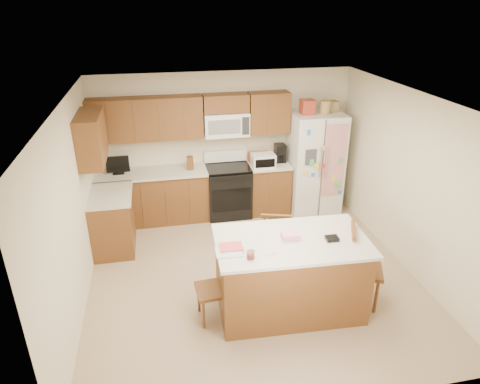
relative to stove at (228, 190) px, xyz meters
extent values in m
plane|color=tan|center=(0.00, -1.94, -0.47)|extent=(4.50, 4.50, 0.00)
cube|color=beige|center=(0.00, 0.31, 0.78)|extent=(4.50, 0.10, 2.50)
cube|color=beige|center=(0.00, -4.19, 0.78)|extent=(4.50, 0.10, 2.50)
cube|color=beige|center=(-2.25, -1.94, 0.78)|extent=(0.10, 4.50, 2.50)
cube|color=beige|center=(2.25, -1.94, 0.78)|extent=(0.10, 4.50, 2.50)
cube|color=white|center=(0.00, -1.94, 2.03)|extent=(4.50, 4.50, 0.04)
cube|color=brown|center=(-1.31, 0.01, -0.03)|extent=(1.87, 0.60, 0.88)
cube|color=brown|center=(0.74, 0.01, -0.03)|extent=(0.72, 0.60, 0.88)
cube|color=brown|center=(-1.95, -0.76, -0.03)|extent=(0.60, 0.95, 0.88)
cube|color=beige|center=(-1.31, 0.00, 0.43)|extent=(1.87, 0.64, 0.04)
cube|color=beige|center=(0.74, 0.00, 0.43)|extent=(0.72, 0.64, 0.04)
cube|color=beige|center=(-1.94, -0.76, 0.43)|extent=(0.64, 0.95, 0.04)
cube|color=brown|center=(-1.32, 0.15, 1.33)|extent=(1.85, 0.33, 0.70)
cube|color=brown|center=(0.75, 0.15, 1.33)|extent=(0.70, 0.33, 0.70)
cube|color=brown|center=(0.00, 0.15, 1.53)|extent=(0.76, 0.33, 0.29)
cube|color=brown|center=(-2.08, -0.76, 1.33)|extent=(0.33, 0.95, 0.70)
cube|color=brown|center=(-1.90, -0.02, 1.33)|extent=(0.02, 0.01, 0.66)
cube|color=brown|center=(-1.90, -0.29, -0.03)|extent=(0.02, 0.01, 0.84)
cube|color=brown|center=(-1.50, -0.02, 1.33)|extent=(0.02, 0.01, 0.66)
cube|color=brown|center=(-1.50, -0.29, -0.03)|extent=(0.02, 0.01, 0.84)
cube|color=brown|center=(-1.10, -0.02, 1.33)|extent=(0.02, 0.01, 0.66)
cube|color=brown|center=(-1.10, -0.29, -0.03)|extent=(0.02, 0.01, 0.84)
cube|color=brown|center=(-0.70, -0.02, 1.33)|extent=(0.01, 0.01, 0.66)
cube|color=brown|center=(-0.70, -0.29, -0.03)|extent=(0.01, 0.01, 0.84)
cube|color=brown|center=(0.70, -0.02, 1.33)|extent=(0.01, 0.01, 0.66)
cube|color=brown|center=(0.70, -0.29, -0.03)|extent=(0.01, 0.01, 0.84)
cube|color=white|center=(0.00, 0.12, 1.18)|extent=(0.76, 0.38, 0.40)
cube|color=slate|center=(-0.06, -0.07, 1.18)|extent=(0.54, 0.01, 0.24)
cube|color=#262626|center=(0.30, -0.07, 1.18)|extent=(0.12, 0.01, 0.30)
cube|color=brown|center=(-0.65, 0.01, 0.56)|extent=(0.10, 0.14, 0.22)
cube|color=black|center=(-1.85, 0.03, 0.46)|extent=(0.18, 0.12, 0.02)
cube|color=black|center=(-1.85, 0.03, 0.62)|extent=(0.38, 0.03, 0.28)
cube|color=#D4460F|center=(0.58, 0.09, 0.54)|extent=(0.35, 0.22, 0.18)
cube|color=white|center=(0.60, -0.14, 0.56)|extent=(0.40, 0.28, 0.23)
cube|color=black|center=(0.60, -0.28, 0.56)|extent=(0.34, 0.01, 0.15)
cube|color=black|center=(0.96, 0.06, 0.61)|extent=(0.18, 0.22, 0.32)
cylinder|color=black|center=(0.96, -0.01, 0.54)|extent=(0.12, 0.12, 0.12)
cube|color=black|center=(0.00, -0.01, -0.03)|extent=(0.76, 0.64, 0.88)
cube|color=black|center=(0.00, -0.33, -0.05)|extent=(0.68, 0.01, 0.42)
cube|color=black|center=(0.00, -0.01, 0.43)|extent=(0.76, 0.64, 0.03)
cube|color=white|center=(0.00, 0.25, 0.56)|extent=(0.76, 0.10, 0.20)
cube|color=white|center=(1.57, -0.06, 0.43)|extent=(0.90, 0.75, 1.80)
cube|color=#4C4C4C|center=(1.57, -0.44, 0.43)|extent=(0.02, 0.01, 1.75)
cube|color=silver|center=(1.52, -0.47, 0.58)|extent=(0.02, 0.03, 0.55)
cube|color=silver|center=(1.62, -0.47, 0.58)|extent=(0.02, 0.03, 0.55)
cube|color=#3F3F44|center=(1.35, -0.44, 0.68)|extent=(0.20, 0.01, 0.28)
cube|color=#D84C59|center=(1.77, -0.44, 0.58)|extent=(0.42, 0.01, 1.30)
cube|color=#A73725|center=(1.37, -0.06, 1.45)|extent=(0.22, 0.22, 0.24)
cylinder|color=#A9854D|center=(1.67, -0.11, 1.44)|extent=(0.18, 0.18, 0.22)
cube|color=olive|center=(1.85, 0.02, 1.42)|extent=(0.18, 0.20, 0.18)
cube|color=brown|center=(0.30, -2.70, 0.00)|extent=(1.78, 1.06, 0.96)
cube|color=beige|center=(0.30, -2.70, 0.50)|extent=(1.87, 1.14, 0.04)
cylinder|color=#A73725|center=(-0.27, -2.99, 0.55)|extent=(0.08, 0.08, 0.06)
cylinder|color=white|center=(-0.27, -2.99, 0.57)|extent=(0.09, 0.09, 0.09)
cube|color=pink|center=(0.29, -2.67, 0.56)|extent=(0.21, 0.16, 0.07)
cube|color=black|center=(0.76, -2.80, 0.54)|extent=(0.16, 0.13, 0.04)
cube|color=white|center=(-0.48, -2.83, 0.53)|extent=(0.31, 0.25, 0.02)
cube|color=#D84C4C|center=(-0.44, -2.75, 0.54)|extent=(0.27, 0.21, 0.01)
cylinder|color=white|center=(-0.03, -2.98, 0.53)|extent=(0.14, 0.04, 0.01)
cube|color=brown|center=(-0.68, -2.71, -0.06)|extent=(0.40, 0.42, 0.04)
cylinder|color=brown|center=(-0.83, -2.56, -0.28)|extent=(0.03, 0.03, 0.40)
cylinder|color=brown|center=(-0.81, -2.88, -0.28)|extent=(0.03, 0.03, 0.40)
cylinder|color=brown|center=(-0.55, -2.54, -0.28)|extent=(0.03, 0.03, 0.40)
cylinder|color=brown|center=(-0.53, -2.86, -0.28)|extent=(0.03, 0.03, 0.40)
cylinder|color=brown|center=(-0.53, -2.56, 0.19)|extent=(0.02, 0.02, 0.45)
cylinder|color=brown|center=(-0.53, -2.63, 0.19)|extent=(0.02, 0.02, 0.45)
cylinder|color=brown|center=(-0.52, -2.70, 0.19)|extent=(0.02, 0.02, 0.45)
cylinder|color=brown|center=(-0.52, -2.77, 0.19)|extent=(0.02, 0.02, 0.45)
cylinder|color=brown|center=(-0.51, -2.84, 0.19)|extent=(0.02, 0.02, 0.45)
cube|color=brown|center=(-0.52, -2.70, 0.41)|extent=(0.06, 0.37, 0.05)
cube|color=brown|center=(0.34, -1.89, -0.01)|extent=(0.53, 0.52, 0.05)
cylinder|color=brown|center=(0.55, -1.79, -0.25)|extent=(0.04, 0.04, 0.44)
cylinder|color=brown|center=(0.22, -1.69, -0.25)|extent=(0.04, 0.04, 0.44)
cylinder|color=brown|center=(0.46, -2.08, -0.25)|extent=(0.04, 0.04, 0.44)
cylinder|color=brown|center=(0.13, -1.98, -0.25)|extent=(0.04, 0.04, 0.44)
cylinder|color=brown|center=(0.44, -2.10, 0.25)|extent=(0.02, 0.02, 0.49)
cylinder|color=brown|center=(0.36, -2.08, 0.25)|extent=(0.02, 0.02, 0.49)
cylinder|color=brown|center=(0.29, -2.05, 0.25)|extent=(0.02, 0.02, 0.49)
cylinder|color=brown|center=(0.22, -2.03, 0.25)|extent=(0.02, 0.02, 0.49)
cylinder|color=brown|center=(0.15, -2.01, 0.25)|extent=(0.02, 0.02, 0.49)
cube|color=brown|center=(0.29, -2.05, 0.50)|extent=(0.40, 0.16, 0.05)
cube|color=brown|center=(1.25, -2.78, 0.02)|extent=(0.59, 0.60, 0.05)
cylinder|color=brown|center=(1.33, -3.02, -0.24)|extent=(0.04, 0.04, 0.48)
cylinder|color=brown|center=(1.48, -2.68, -0.24)|extent=(0.04, 0.04, 0.48)
cylinder|color=brown|center=(1.02, -2.89, -0.24)|extent=(0.04, 0.04, 0.48)
cylinder|color=brown|center=(1.17, -2.55, -0.24)|extent=(0.04, 0.04, 0.48)
cylinder|color=brown|center=(1.01, -2.86, 0.31)|extent=(0.02, 0.02, 0.53)
cylinder|color=brown|center=(1.04, -2.79, 0.31)|extent=(0.02, 0.02, 0.53)
cylinder|color=brown|center=(1.08, -2.71, 0.31)|extent=(0.02, 0.02, 0.53)
cylinder|color=brown|center=(1.11, -2.63, 0.31)|extent=(0.02, 0.02, 0.53)
cylinder|color=brown|center=(1.14, -2.56, 0.31)|extent=(0.02, 0.02, 0.53)
cube|color=brown|center=(1.08, -2.71, 0.58)|extent=(0.21, 0.42, 0.06)
camera|label=1|loc=(-1.17, -6.86, 3.16)|focal=32.00mm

